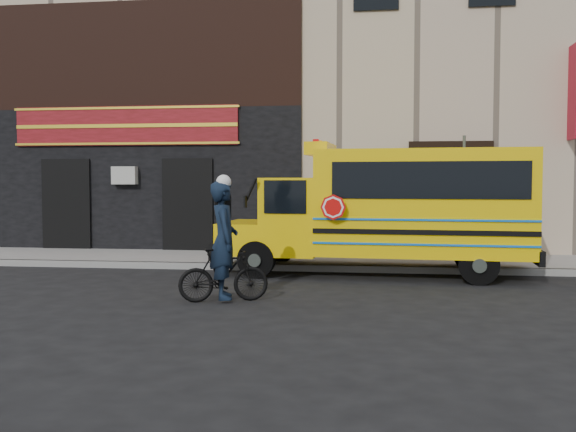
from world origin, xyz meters
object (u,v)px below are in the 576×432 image
Objects in this scene: sign_pole at (463,198)px; bicycle at (224,275)px; school_bus at (392,207)px; cyclist at (224,243)px.

sign_pole is 6.22m from bicycle.
cyclist is at bearing -130.27° from school_bus.
school_bus is 2.27× the size of sign_pole.
school_bus is at bearing -58.00° from bicycle.
cyclist reaches higher than bicycle.
school_bus is 1.69m from sign_pole.
school_bus is 4.60m from cyclist.
school_bus reaches higher than cyclist.
sign_pole reaches higher than school_bus.
school_bus is at bearing -57.62° from cyclist.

